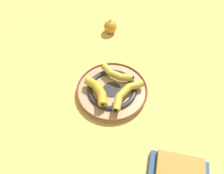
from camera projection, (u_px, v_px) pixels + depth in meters
name	position (u px, v px, depth m)	size (l,w,h in m)	color
ground_plane	(114.00, 96.00, 0.96)	(2.80, 2.80, 0.00)	#E5CC6B
decorative_bowl	(112.00, 90.00, 0.96)	(0.31, 0.31, 0.03)	tan
banana_a	(126.00, 93.00, 0.91)	(0.15, 0.16, 0.03)	gold
banana_b	(98.00, 91.00, 0.92)	(0.16, 0.09, 0.04)	gold
banana_c	(116.00, 74.00, 0.97)	(0.11, 0.15, 0.03)	gold
apple	(110.00, 27.00, 1.19)	(0.07, 0.07, 0.08)	gold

